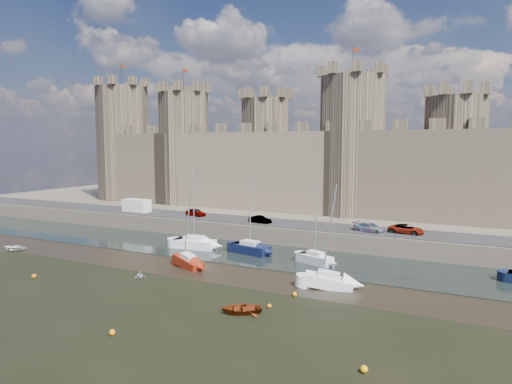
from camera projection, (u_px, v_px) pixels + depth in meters
ground at (167, 325)px, 36.23m from camera, size 160.00×160.00×0.00m
seaweed_patch at (113, 356)px, 30.88m from camera, size 70.00×34.00×0.01m
water_channel at (284, 258)px, 57.62m from camera, size 160.00×12.00×0.08m
quay at (355, 211)px, 89.59m from camera, size 160.00×60.00×2.50m
road at (311, 226)px, 66.28m from camera, size 160.00×7.00×0.10m
castle at (336, 160)px, 78.10m from camera, size 108.50×11.00×29.00m
car_0 at (196, 212)px, 75.06m from camera, size 4.18×2.57×1.33m
car_1 at (260, 220)px, 68.33m from camera, size 3.69×1.76×1.17m
car_2 at (370, 228)px, 61.42m from camera, size 4.79×2.92×1.30m
car_3 at (406, 229)px, 60.21m from camera, size 4.90×2.82×1.29m
van at (136, 206)px, 79.88m from camera, size 5.24×2.38×2.24m
sailboat_0 at (194, 243)px, 62.64m from camera, size 6.08×2.86×11.01m
sailboat_1 at (250, 248)px, 59.62m from camera, size 5.61×3.01×10.66m
sailboat_2 at (315, 258)px, 54.58m from camera, size 4.71×3.04×9.48m
sailboat_4 at (188, 261)px, 53.12m from camera, size 4.56×3.08×9.93m
sailboat_5 at (329, 281)px, 45.53m from camera, size 5.15×2.93×10.46m
dinghy_3 at (140, 275)px, 48.89m from camera, size 1.73×1.66×0.70m
dinghy_4 at (241, 309)px, 38.67m from camera, size 4.30×4.06×0.72m
dinghy_6 at (13, 248)px, 61.71m from camera, size 3.65×2.68×0.74m
buoy_0 at (34, 276)px, 48.77m from camera, size 0.50×0.50×0.50m
buoy_1 at (295, 294)px, 42.98m from camera, size 0.45×0.45×0.45m
buoy_2 at (112, 333)px, 34.17m from camera, size 0.48×0.48×0.48m
buoy_3 at (269, 306)px, 39.94m from camera, size 0.39×0.39×0.39m
buoy_5 at (364, 369)px, 28.57m from camera, size 0.50×0.50×0.50m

